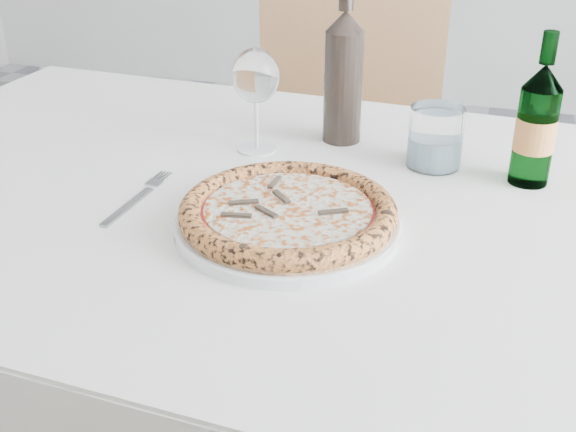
# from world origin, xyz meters

# --- Properties ---
(dining_table) EXTENTS (1.64, 1.02, 0.76)m
(dining_table) POSITION_xyz_m (0.20, 0.17, 0.68)
(dining_table) COLOR brown
(dining_table) RESTS_ON floor
(chair_far) EXTENTS (0.54, 0.54, 0.93)m
(chair_far) POSITION_xyz_m (0.10, 0.92, 0.53)
(chair_far) COLOR brown
(chair_far) RESTS_ON floor
(plate) EXTENTS (0.31, 0.31, 0.02)m
(plate) POSITION_xyz_m (0.20, 0.07, 0.76)
(plate) COLOR white
(plate) RESTS_ON dining_table
(pizza) EXTENTS (0.29, 0.29, 0.03)m
(pizza) POSITION_xyz_m (0.20, 0.07, 0.78)
(pizza) COLOR tan
(pizza) RESTS_ON plate
(fork) EXTENTS (0.02, 0.18, 0.00)m
(fork) POSITION_xyz_m (-0.04, 0.09, 0.76)
(fork) COLOR gray
(fork) RESTS_ON dining_table
(wine_glass) EXTENTS (0.08, 0.08, 0.17)m
(wine_glass) POSITION_xyz_m (0.07, 0.33, 0.88)
(wine_glass) COLOR white
(wine_glass) RESTS_ON dining_table
(tumbler) EXTENTS (0.09, 0.09, 0.10)m
(tumbler) POSITION_xyz_m (0.36, 0.34, 0.80)
(tumbler) COLOR white
(tumbler) RESTS_ON dining_table
(beer_bottle) EXTENTS (0.06, 0.06, 0.23)m
(beer_bottle) POSITION_xyz_m (0.51, 0.32, 0.85)
(beer_bottle) COLOR #266632
(beer_bottle) RESTS_ON dining_table
(wine_bottle) EXTENTS (0.07, 0.07, 0.27)m
(wine_bottle) POSITION_xyz_m (0.19, 0.41, 0.87)
(wine_bottle) COLOR black
(wine_bottle) RESTS_ON dining_table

